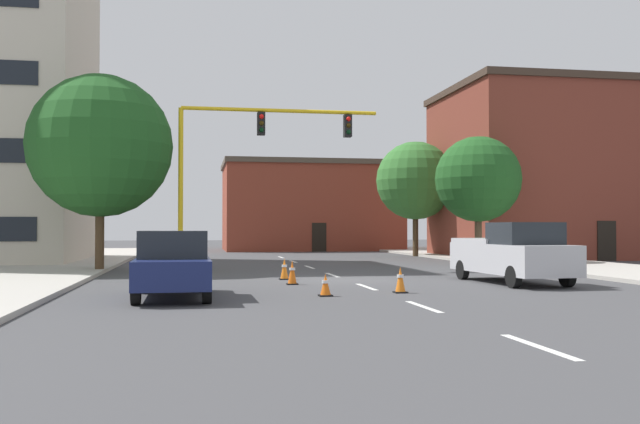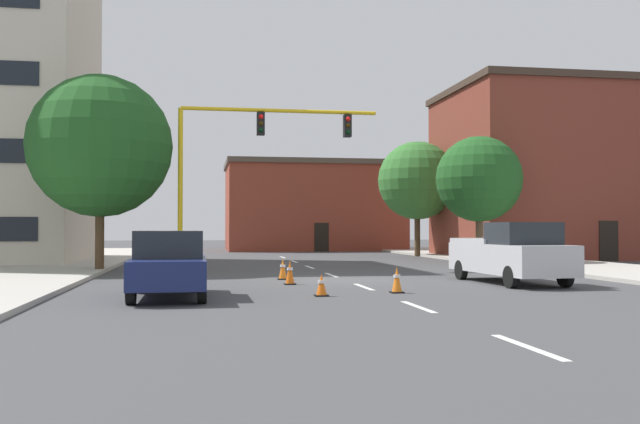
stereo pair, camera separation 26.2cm
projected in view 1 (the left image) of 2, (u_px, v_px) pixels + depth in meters
ground_plane at (346, 280)px, 24.50m from camera, size 160.00×160.00×0.00m
sidewalk_left at (41, 268)px, 30.34m from camera, size 6.00×56.00×0.14m
sidewalk_right at (546, 263)px, 34.43m from camera, size 6.00×56.00×0.14m
lane_stripe_seg_0 at (538, 346)px, 10.72m from camera, size 0.16×2.40×0.01m
lane_stripe_seg_1 at (424, 307)px, 16.14m from camera, size 0.16×2.40×0.01m
lane_stripe_seg_2 at (366, 287)px, 21.55m from camera, size 0.16×2.40×0.01m
lane_stripe_seg_3 at (332, 275)px, 26.97m from camera, size 0.16×2.40×0.01m
lane_stripe_seg_4 at (309, 267)px, 32.38m from camera, size 0.16×2.40×0.01m
lane_stripe_seg_5 at (293, 261)px, 37.80m from camera, size 0.16×2.40×0.01m
lane_stripe_seg_6 at (281, 257)px, 43.21m from camera, size 0.16×2.40×0.01m
building_brick_center at (310, 206)px, 57.78m from camera, size 14.23×9.36×7.15m
building_row_right at (558, 173)px, 43.34m from camera, size 13.82×10.52×10.38m
traffic_signal_gantry at (209, 217)px, 28.91m from camera, size 9.14×1.20×6.83m
tree_right_far at (415, 181)px, 44.91m from camera, size 5.00×5.00×7.34m
tree_right_mid at (478, 179)px, 35.54m from camera, size 4.34×4.34×6.46m
tree_left_near at (100, 146)px, 28.63m from camera, size 5.83×5.83×8.08m
pickup_truck_silver at (512, 253)px, 23.02m from camera, size 2.25×5.49×1.99m
sedan_navy_near_left at (173, 264)px, 18.20m from camera, size 1.91×4.52×1.74m
traffic_cone_roadside_a at (292, 273)px, 22.44m from camera, size 0.36×0.36×0.78m
traffic_cone_roadside_b at (400, 280)px, 19.57m from camera, size 0.36×0.36×0.73m
traffic_cone_roadside_c at (284, 269)px, 24.62m from camera, size 0.36×0.36×0.75m
traffic_cone_roadside_d at (325, 285)px, 18.63m from camera, size 0.36×0.36×0.60m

